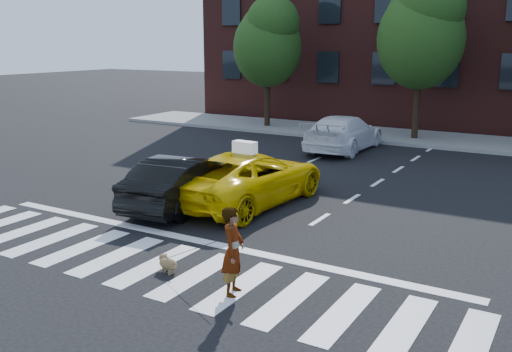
# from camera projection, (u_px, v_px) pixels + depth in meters

# --- Properties ---
(ground) EXTENTS (120.00, 120.00, 0.00)m
(ground) POSITION_uv_depth(u_px,v_px,m) (154.00, 265.00, 11.30)
(ground) COLOR black
(ground) RESTS_ON ground
(crosswalk) EXTENTS (13.00, 2.40, 0.01)m
(crosswalk) POSITION_uv_depth(u_px,v_px,m) (154.00, 265.00, 11.30)
(crosswalk) COLOR silver
(crosswalk) RESTS_ON ground
(stop_line) EXTENTS (12.00, 0.30, 0.01)m
(stop_line) POSITION_uv_depth(u_px,v_px,m) (202.00, 241.00, 12.64)
(stop_line) COLOR silver
(stop_line) RESTS_ON ground
(sidewalk_far) EXTENTS (30.00, 4.00, 0.15)m
(sidewalk_far) POSITION_uv_depth(u_px,v_px,m) (406.00, 137.00, 25.96)
(sidewalk_far) COLOR slate
(sidewalk_far) RESTS_ON ground
(building) EXTENTS (26.00, 10.00, 12.00)m
(building) POSITION_uv_depth(u_px,v_px,m) (452.00, 10.00, 30.88)
(building) COLOR #4E201C
(building) RESTS_ON ground
(tree_left) EXTENTS (3.39, 3.38, 6.50)m
(tree_left) POSITION_uv_depth(u_px,v_px,m) (268.00, 39.00, 27.96)
(tree_left) COLOR black
(tree_left) RESTS_ON ground
(tree_mid) EXTENTS (3.69, 3.69, 7.10)m
(tree_mid) POSITION_uv_depth(u_px,v_px,m) (422.00, 29.00, 24.17)
(tree_mid) COLOR black
(tree_mid) RESTS_ON ground
(taxi) EXTENTS (2.68, 5.27, 1.42)m
(taxi) POSITION_uv_depth(u_px,v_px,m) (249.00, 178.00, 15.53)
(taxi) COLOR #DDB804
(taxi) RESTS_ON ground
(black_sedan) EXTENTS (1.90, 4.35, 1.39)m
(black_sedan) POSITION_uv_depth(u_px,v_px,m) (184.00, 182.00, 15.15)
(black_sedan) COLOR black
(black_sedan) RESTS_ON ground
(white_suv) EXTENTS (2.09, 4.96, 1.43)m
(white_suv) POSITION_uv_depth(u_px,v_px,m) (344.00, 133.00, 23.03)
(white_suv) COLOR white
(white_suv) RESTS_ON ground
(woman) EXTENTS (0.53, 0.66, 1.59)m
(woman) POSITION_uv_depth(u_px,v_px,m) (233.00, 251.00, 9.85)
(woman) COLOR #999999
(woman) RESTS_ON ground
(dog) EXTENTS (0.54, 0.36, 0.32)m
(dog) POSITION_uv_depth(u_px,v_px,m) (167.00, 263.00, 10.94)
(dog) COLOR #96734C
(dog) RESTS_ON ground
(taxi_sign) EXTENTS (0.67, 0.32, 0.32)m
(taxi_sign) POSITION_uv_depth(u_px,v_px,m) (245.00, 147.00, 15.16)
(taxi_sign) COLOR white
(taxi_sign) RESTS_ON taxi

